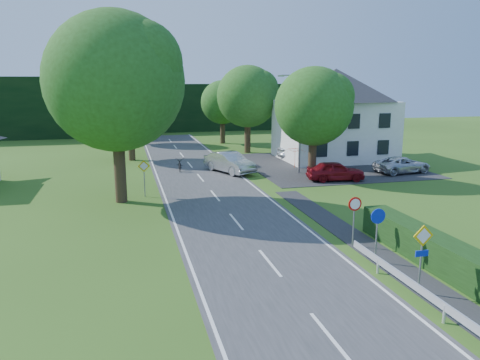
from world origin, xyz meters
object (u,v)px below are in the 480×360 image
object	(u,v)px
parked_car_silver_a	(301,151)
parked_car_silver_b	(402,165)
motorcycle	(180,164)
moving_car	(230,162)
parked_car_red	(336,171)
parasol	(295,158)
streetlight	(299,119)

from	to	relation	value
parked_car_silver_a	parked_car_silver_b	xyz separation A→B (m)	(5.42, -8.87, -0.11)
parked_car_silver_b	motorcycle	bearing A→B (deg)	65.85
moving_car	parked_car_red	world-z (taller)	moving_car
parked_car_silver_a	parked_car_red	bearing A→B (deg)	154.39
moving_car	parasol	xyz separation A→B (m)	(5.99, 0.69, 0.06)
streetlight	parked_car_silver_a	distance (m)	8.34
parked_car_red	parked_car_silver_a	world-z (taller)	parked_car_silver_a
streetlight	motorcycle	distance (m)	10.59
streetlight	moving_car	xyz separation A→B (m)	(-5.36, 1.54, -3.58)
parked_car_red	parked_car_silver_b	distance (m)	6.84
motorcycle	parked_car_silver_b	distance (m)	18.48
streetlight	motorcycle	world-z (taller)	streetlight
motorcycle	parked_car_silver_b	bearing A→B (deg)	-11.76
parked_car_silver_a	parasol	world-z (taller)	parasol
moving_car	parasol	world-z (taller)	parasol
moving_car	motorcycle	xyz separation A→B (m)	(-3.90, 1.84, -0.28)
moving_car	parked_car_silver_b	size ratio (longest dim) A/B	1.07
moving_car	parked_car_silver_a	world-z (taller)	moving_car
streetlight	parked_car_silver_b	world-z (taller)	streetlight
motorcycle	parked_car_silver_a	distance (m)	12.75
motorcycle	parked_car_silver_b	size ratio (longest dim) A/B	0.45
motorcycle	parasol	bearing A→B (deg)	-1.47
moving_car	parked_car_silver_b	distance (m)	14.23
moving_car	parasol	size ratio (longest dim) A/B	2.54
motorcycle	parked_car_silver_a	size ratio (longest dim) A/B	0.46
streetlight	parked_car_silver_a	bearing A→B (deg)	66.40
streetlight	parasol	size ratio (longest dim) A/B	3.97
streetlight	parked_car_silver_a	world-z (taller)	streetlight
moving_car	parked_car_silver_a	size ratio (longest dim) A/B	1.09
streetlight	parked_car_silver_a	xyz separation A→B (m)	(3.00, 6.87, -3.65)
parasol	streetlight	bearing A→B (deg)	-105.80
parked_car_red	parked_car_silver_a	distance (m)	10.44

